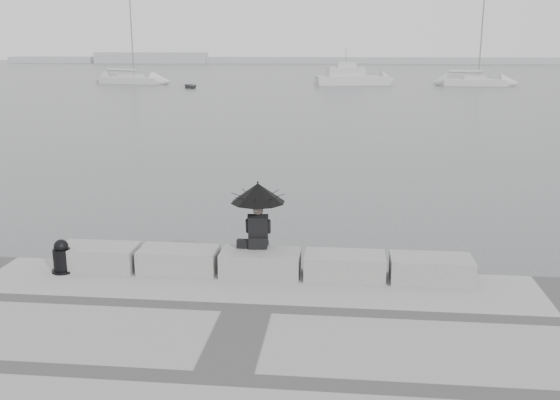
# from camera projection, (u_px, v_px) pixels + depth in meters

# --- Properties ---
(ground) EXTENTS (360.00, 360.00, 0.00)m
(ground) POSITION_uv_depth(u_px,v_px,m) (264.00, 289.00, 13.26)
(ground) COLOR #46484B
(ground) RESTS_ON ground
(stone_block_far_left) EXTENTS (1.60, 0.80, 0.50)m
(stone_block_far_left) POSITION_uv_depth(u_px,v_px,m) (99.00, 257.00, 12.99)
(stone_block_far_left) COLOR gray
(stone_block_far_left) RESTS_ON promenade
(stone_block_left) EXTENTS (1.60, 0.80, 0.50)m
(stone_block_left) POSITION_uv_depth(u_px,v_px,m) (179.00, 260.00, 12.82)
(stone_block_left) COLOR gray
(stone_block_left) RESTS_ON promenade
(stone_block_centre) EXTENTS (1.60, 0.80, 0.50)m
(stone_block_centre) POSITION_uv_depth(u_px,v_px,m) (261.00, 263.00, 12.65)
(stone_block_centre) COLOR gray
(stone_block_centre) RESTS_ON promenade
(stone_block_right) EXTENTS (1.60, 0.80, 0.50)m
(stone_block_right) POSITION_uv_depth(u_px,v_px,m) (345.00, 266.00, 12.47)
(stone_block_right) COLOR gray
(stone_block_right) RESTS_ON promenade
(stone_block_far_right) EXTENTS (1.60, 0.80, 0.50)m
(stone_block_far_right) POSITION_uv_depth(u_px,v_px,m) (431.00, 269.00, 12.30)
(stone_block_far_right) COLOR gray
(stone_block_far_right) RESTS_ON promenade
(seated_person) EXTENTS (1.12, 1.12, 1.39)m
(seated_person) POSITION_uv_depth(u_px,v_px,m) (258.00, 201.00, 12.59)
(seated_person) COLOR black
(seated_person) RESTS_ON stone_block_centre
(bag) EXTENTS (0.27, 0.15, 0.17)m
(bag) POSITION_uv_depth(u_px,v_px,m) (243.00, 244.00, 12.78)
(bag) COLOR black
(bag) RESTS_ON stone_block_centre
(mooring_bollard) EXTENTS (0.45, 0.45, 0.70)m
(mooring_bollard) POSITION_uv_depth(u_px,v_px,m) (62.00, 258.00, 12.76)
(mooring_bollard) COLOR black
(mooring_bollard) RESTS_ON promenade
(distant_landmass) EXTENTS (180.00, 8.00, 2.80)m
(distant_landmass) POSITION_uv_depth(u_px,v_px,m) (310.00, 60.00, 162.89)
(distant_landmass) COLOR #A5A8AA
(distant_landmass) RESTS_ON ground
(sailboat_left) EXTENTS (8.68, 4.46, 12.90)m
(sailboat_left) POSITION_uv_depth(u_px,v_px,m) (131.00, 80.00, 81.02)
(sailboat_left) COLOR #BDBDBF
(sailboat_left) RESTS_ON ground
(sailboat_right) EXTENTS (7.57, 2.63, 12.90)m
(sailboat_right) POSITION_uv_depth(u_px,v_px,m) (474.00, 81.00, 76.98)
(sailboat_right) COLOR #BDBDBF
(sailboat_right) RESTS_ON ground
(motor_cruiser) EXTENTS (9.60, 4.93, 4.50)m
(motor_cruiser) POSITION_uv_depth(u_px,v_px,m) (353.00, 78.00, 78.59)
(motor_cruiser) COLOR #BDBDBF
(motor_cruiser) RESTS_ON ground
(dinghy) EXTENTS (3.24, 2.61, 0.51)m
(dinghy) POSITION_uv_depth(u_px,v_px,m) (190.00, 86.00, 73.06)
(dinghy) COLOR slate
(dinghy) RESTS_ON ground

